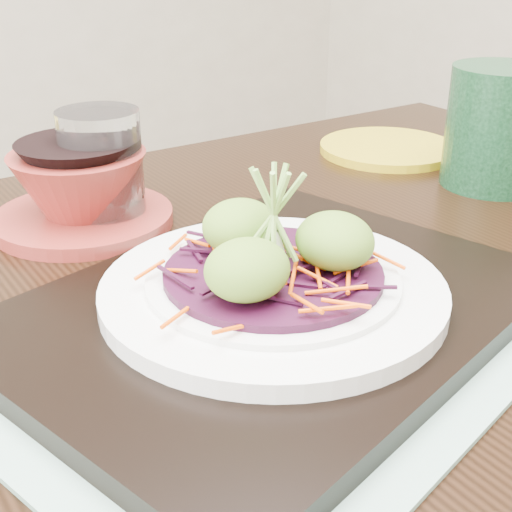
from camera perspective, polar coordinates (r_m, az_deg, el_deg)
dining_table at (r=0.58m, az=-2.16°, el=-14.08°), size 1.29×0.90×0.78m
placemat at (r=0.52m, az=1.34°, el=-5.29°), size 0.49×0.42×0.00m
serving_tray at (r=0.51m, az=1.35°, el=-4.29°), size 0.43×0.35×0.02m
white_plate at (r=0.50m, az=1.37°, el=-2.65°), size 0.25×0.25×0.02m
cabbage_bed at (r=0.50m, az=1.38°, el=-1.39°), size 0.15×0.15×0.01m
carrot_julienne at (r=0.50m, az=1.39°, el=-0.61°), size 0.19×0.19×0.01m
guacamole_scoops at (r=0.49m, az=1.45°, el=0.87°), size 0.13×0.12×0.04m
scallion_garnish at (r=0.48m, az=1.43°, el=2.92°), size 0.06×0.06×0.08m
water_glass at (r=0.69m, az=-12.20°, el=6.88°), size 0.10×0.10×0.11m
terracotta_bowl_set at (r=0.69m, az=-13.83°, el=4.89°), size 0.19×0.19×0.07m
yellow_plate at (r=0.92m, az=10.52°, el=8.46°), size 0.21×0.21×0.01m
green_jar at (r=0.82m, az=18.80°, el=9.72°), size 0.13×0.13×0.13m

